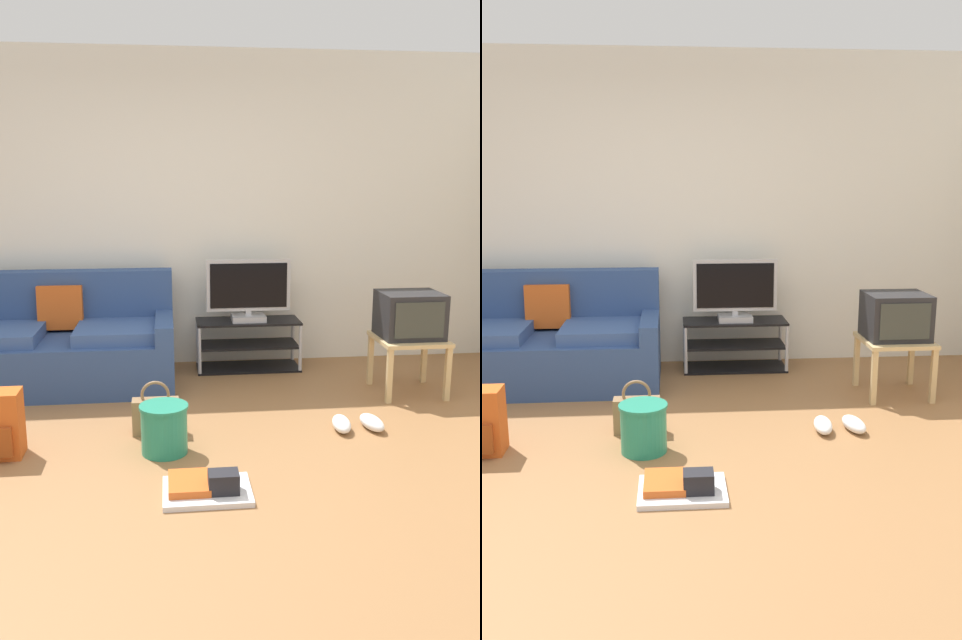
% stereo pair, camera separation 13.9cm
% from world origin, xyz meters
% --- Properties ---
extents(ground_plane, '(9.00, 9.80, 0.02)m').
position_xyz_m(ground_plane, '(0.00, 0.00, -0.01)').
color(ground_plane, olive).
extents(wall_back, '(9.00, 0.10, 2.70)m').
position_xyz_m(wall_back, '(0.00, 2.45, 1.35)').
color(wall_back, silver).
rests_on(wall_back, ground_plane).
extents(couch, '(1.79, 0.90, 0.89)m').
position_xyz_m(couch, '(-0.91, 1.88, 0.32)').
color(couch, navy).
rests_on(couch, ground_plane).
extents(tv_stand, '(0.89, 0.37, 0.43)m').
position_xyz_m(tv_stand, '(0.64, 2.14, 0.22)').
color(tv_stand, black).
rests_on(tv_stand, ground_plane).
extents(flat_tv, '(0.72, 0.22, 0.53)m').
position_xyz_m(flat_tv, '(0.64, 2.12, 0.70)').
color(flat_tv, '#B2B2B7').
rests_on(flat_tv, tv_stand).
extents(side_table, '(0.51, 0.51, 0.44)m').
position_xyz_m(side_table, '(1.79, 1.36, 0.37)').
color(side_table, tan).
rests_on(side_table, ground_plane).
extents(crt_tv, '(0.46, 0.41, 0.35)m').
position_xyz_m(crt_tv, '(1.79, 1.38, 0.62)').
color(crt_tv, '#232326').
rests_on(crt_tv, side_table).
extents(handbag, '(0.30, 0.11, 0.36)m').
position_xyz_m(handbag, '(-0.15, 0.75, 0.13)').
color(handbag, olive).
rests_on(handbag, ground_plane).
extents(cleaning_bucket, '(0.30, 0.30, 0.30)m').
position_xyz_m(cleaning_bucket, '(-0.09, 0.44, 0.16)').
color(cleaning_bucket, '#238466').
rests_on(cleaning_bucket, ground_plane).
extents(sneakers_pair, '(0.36, 0.28, 0.09)m').
position_xyz_m(sneakers_pair, '(1.18, 0.66, 0.04)').
color(sneakers_pair, white).
rests_on(sneakers_pair, ground_plane).
extents(floor_tray, '(0.47, 0.35, 0.14)m').
position_xyz_m(floor_tray, '(0.13, -0.12, 0.04)').
color(floor_tray, silver).
rests_on(floor_tray, ground_plane).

